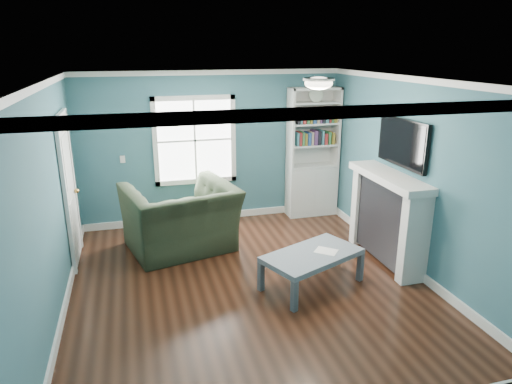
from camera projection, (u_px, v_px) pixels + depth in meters
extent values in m
plane|color=black|center=(249.00, 285.00, 5.93)|extent=(5.00, 5.00, 0.00)
plane|color=#326171|center=(213.00, 148.00, 7.84)|extent=(4.50, 0.00, 4.50)
plane|color=#326171|center=(337.00, 291.00, 3.24)|extent=(4.50, 0.00, 4.50)
plane|color=#326171|center=(49.00, 206.00, 4.97)|extent=(0.00, 5.00, 5.00)
plane|color=#326171|center=(411.00, 176.00, 6.10)|extent=(0.00, 5.00, 5.00)
plane|color=white|center=(248.00, 80.00, 5.14)|extent=(5.00, 5.00, 0.00)
cube|color=white|center=(215.00, 216.00, 8.20)|extent=(4.50, 0.03, 0.12)
cube|color=white|center=(65.00, 305.00, 5.35)|extent=(0.03, 5.00, 0.12)
cube|color=white|center=(401.00, 261.00, 6.48)|extent=(0.03, 5.00, 0.12)
cube|color=white|center=(211.00, 72.00, 7.44)|extent=(4.50, 0.04, 0.08)
cube|color=white|center=(346.00, 112.00, 2.88)|extent=(4.50, 0.04, 0.08)
cube|color=white|center=(34.00, 88.00, 4.59)|extent=(0.04, 5.00, 0.08)
cube|color=white|center=(420.00, 80.00, 5.72)|extent=(0.04, 5.00, 0.08)
cube|color=white|center=(195.00, 140.00, 7.71)|extent=(1.24, 0.01, 1.34)
cube|color=white|center=(155.00, 143.00, 7.53)|extent=(0.08, 0.06, 1.50)
cube|color=white|center=(233.00, 139.00, 7.86)|extent=(0.08, 0.06, 1.50)
cube|color=white|center=(197.00, 181.00, 7.91)|extent=(1.40, 0.06, 0.08)
cube|color=white|center=(193.00, 98.00, 7.48)|extent=(1.40, 0.06, 0.08)
cube|color=white|center=(195.00, 141.00, 7.70)|extent=(1.24, 0.03, 0.03)
cube|color=white|center=(195.00, 141.00, 7.70)|extent=(0.03, 0.03, 1.34)
cube|color=silver|center=(311.00, 190.00, 8.35)|extent=(0.90, 0.35, 0.90)
cube|color=silver|center=(290.00, 129.00, 7.89)|extent=(0.04, 0.35, 1.40)
cube|color=silver|center=(336.00, 127.00, 8.11)|extent=(0.04, 0.35, 1.40)
cube|color=silver|center=(310.00, 126.00, 8.15)|extent=(0.90, 0.02, 1.40)
cube|color=silver|center=(315.00, 88.00, 7.80)|extent=(0.90, 0.35, 0.04)
cube|color=silver|center=(312.00, 166.00, 8.21)|extent=(0.84, 0.33, 0.03)
cube|color=silver|center=(313.00, 145.00, 8.09)|extent=(0.84, 0.33, 0.03)
cube|color=silver|center=(314.00, 123.00, 7.98)|extent=(0.84, 0.33, 0.03)
cube|color=silver|center=(315.00, 103.00, 7.87)|extent=(0.84, 0.33, 0.03)
cube|color=teal|center=(314.00, 138.00, 8.04)|extent=(0.70, 0.25, 0.22)
cube|color=maroon|center=(314.00, 116.00, 7.92)|extent=(0.70, 0.25, 0.22)
cylinder|color=beige|center=(316.00, 94.00, 7.78)|extent=(0.26, 0.06, 0.26)
cube|color=black|center=(388.00, 221.00, 6.46)|extent=(0.30, 1.20, 1.10)
cube|color=black|center=(386.00, 234.00, 6.52)|extent=(0.22, 0.65, 0.70)
cube|color=silver|center=(414.00, 240.00, 5.84)|extent=(0.36, 0.16, 1.20)
cube|color=silver|center=(364.00, 206.00, 7.07)|extent=(0.36, 0.16, 1.20)
cube|color=silver|center=(390.00, 177.00, 6.25)|extent=(0.44, 1.58, 0.10)
cube|color=black|center=(403.00, 143.00, 6.15)|extent=(0.06, 1.10, 0.65)
cube|color=silver|center=(69.00, 192.00, 6.35)|extent=(0.04, 0.80, 2.05)
cube|color=white|center=(66.00, 202.00, 5.94)|extent=(0.05, 0.08, 2.13)
cube|color=white|center=(73.00, 183.00, 6.76)|extent=(0.05, 0.08, 2.13)
cube|color=white|center=(60.00, 116.00, 6.03)|extent=(0.05, 0.98, 0.08)
sphere|color=#BF8C3F|center=(77.00, 191.00, 6.66)|extent=(0.07, 0.07, 0.07)
ellipsoid|color=white|center=(319.00, 83.00, 5.48)|extent=(0.34, 0.34, 0.15)
cylinder|color=white|center=(319.00, 79.00, 5.47)|extent=(0.38, 0.38, 0.03)
cube|color=white|center=(123.00, 159.00, 7.47)|extent=(0.08, 0.01, 0.12)
imported|color=black|center=(180.00, 208.00, 6.79)|extent=(1.73, 1.34, 1.34)
cube|color=#4A5159|center=(294.00, 296.00, 5.29)|extent=(0.09, 0.09, 0.39)
cube|color=#4A5159|center=(360.00, 267.00, 6.00)|extent=(0.09, 0.09, 0.39)
cube|color=#4A5159|center=(261.00, 276.00, 5.75)|extent=(0.09, 0.09, 0.39)
cube|color=#4A5159|center=(326.00, 251.00, 6.46)|extent=(0.09, 0.09, 0.39)
cube|color=slate|center=(312.00, 255.00, 5.81)|extent=(1.42, 1.12, 0.07)
cube|color=white|center=(326.00, 251.00, 5.85)|extent=(0.35, 0.34, 0.00)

